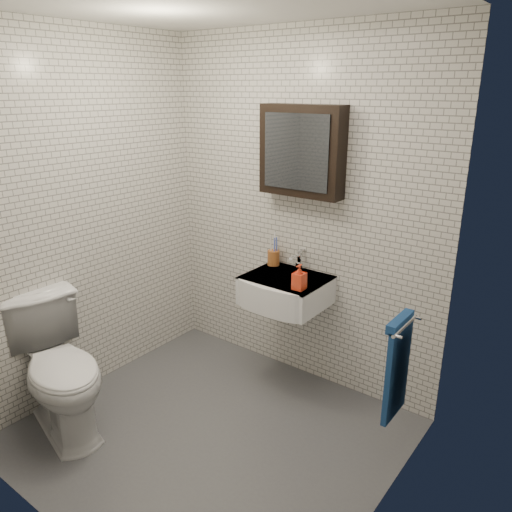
% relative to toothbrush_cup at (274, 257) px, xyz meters
% --- Properties ---
extents(ground, '(2.20, 2.00, 0.01)m').
position_rel_toothbrush_cup_xyz_m(ground, '(0.16, -0.92, -0.91)').
color(ground, '#515359').
rests_on(ground, ground).
extents(room_shell, '(2.22, 2.02, 2.51)m').
position_rel_toothbrush_cup_xyz_m(room_shell, '(0.16, -0.92, 0.55)').
color(room_shell, silver).
rests_on(room_shell, ground).
extents(washbasin, '(0.55, 0.50, 0.20)m').
position_rel_toothbrush_cup_xyz_m(washbasin, '(0.21, -0.19, -0.16)').
color(washbasin, white).
rests_on(washbasin, room_shell).
extents(faucet, '(0.06, 0.20, 0.15)m').
position_rel_toothbrush_cup_xyz_m(faucet, '(0.21, 0.01, 0.01)').
color(faucet, silver).
rests_on(faucet, washbasin).
extents(mirror_cabinet, '(0.60, 0.15, 0.60)m').
position_rel_toothbrush_cup_xyz_m(mirror_cabinet, '(0.21, 0.00, 0.79)').
color(mirror_cabinet, black).
rests_on(mirror_cabinet, room_shell).
extents(towel_rail, '(0.09, 0.30, 0.58)m').
position_rel_toothbrush_cup_xyz_m(towel_rail, '(1.21, -0.57, -0.19)').
color(towel_rail, silver).
rests_on(towel_rail, room_shell).
extents(toothbrush_cup, '(0.11, 0.11, 0.24)m').
position_rel_toothbrush_cup_xyz_m(toothbrush_cup, '(0.00, 0.00, 0.00)').
color(toothbrush_cup, '#A05928').
rests_on(toothbrush_cup, washbasin).
extents(soap_bottle, '(0.08, 0.08, 0.17)m').
position_rel_toothbrush_cup_xyz_m(soap_bottle, '(0.41, -0.28, 0.02)').
color(soap_bottle, orange).
rests_on(soap_bottle, washbasin).
extents(toilet, '(0.94, 0.68, 0.86)m').
position_rel_toothbrush_cup_xyz_m(toilet, '(-0.64, -1.42, -0.48)').
color(toilet, white).
rests_on(toilet, ground).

